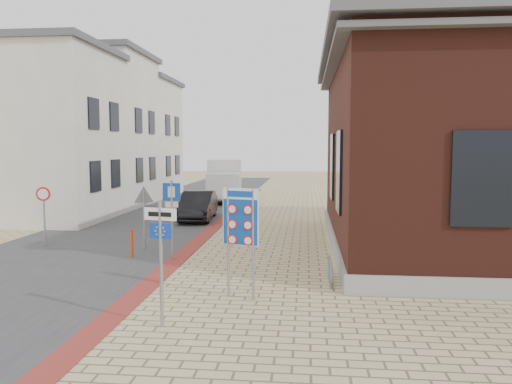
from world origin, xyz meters
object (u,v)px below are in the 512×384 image
at_px(sedan, 198,206).
at_px(essen_sign, 161,243).
at_px(parking_sign, 172,206).
at_px(bollard, 132,244).
at_px(box_truck, 225,180).
at_px(border_sign, 241,220).

distance_m(sedan, essen_sign, 14.41).
xyz_separation_m(parking_sign, bollard, (-1.33, 0.07, -1.23)).
xyz_separation_m(box_truck, parking_sign, (1.05, -16.51, 0.30)).
bearing_deg(border_sign, bollard, 151.28).
height_order(essen_sign, parking_sign, essen_sign).
bearing_deg(bollard, parking_sign, -3.11).
relative_size(box_truck, bollard, 5.79).
xyz_separation_m(border_sign, essen_sign, (-1.30, -2.00, -0.18)).
height_order(box_truck, essen_sign, box_truck).
distance_m(sedan, box_truck, 8.14).
bearing_deg(bollard, border_sign, -43.89).
height_order(sedan, border_sign, border_sign).
distance_m(sedan, border_sign, 12.78).
bearing_deg(essen_sign, border_sign, 69.01).
relative_size(box_truck, border_sign, 2.07).
height_order(box_truck, border_sign, box_truck).
bearing_deg(parking_sign, essen_sign, -80.94).
height_order(sedan, parking_sign, parking_sign).
bearing_deg(parking_sign, sedan, 92.77).
xyz_separation_m(box_truck, border_sign, (3.72, -20.29, 0.46)).
height_order(border_sign, bollard, border_sign).
distance_m(essen_sign, parking_sign, 5.93).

